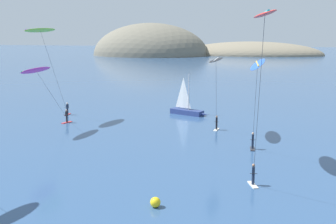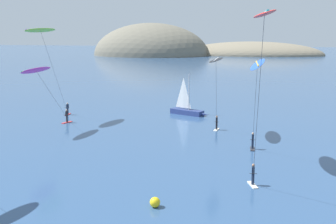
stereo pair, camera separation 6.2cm
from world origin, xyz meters
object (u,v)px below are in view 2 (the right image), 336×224
Objects in this scene: marker_buoy at (155,202)px; kitesurfer_red at (263,30)px; sailboat_near at (189,110)px; kitesurfer_lime at (43,36)px; kitesurfer_blue at (257,71)px; kitesurfer_magenta at (39,75)px; kitesurfer_black at (216,65)px.

kitesurfer_red is at bearing 2.77° from marker_buoy.
kitesurfer_lime is at bearing -157.05° from sailboat_near.
kitesurfer_blue is at bearing -66.59° from sailboat_near.
kitesurfer_red reaches higher than kitesurfer_blue.
kitesurfer_red is 30.25m from kitesurfer_magenta.
marker_buoy is (19.72, -24.02, -10.45)m from kitesurfer_lime.
kitesurfer_red is at bearing -42.05° from kitesurfer_lime.
kitesurfer_blue is (8.70, -20.09, 7.49)m from sailboat_near.
sailboat_near is at bearing 41.21° from kitesurfer_magenta.
kitesurfer_red reaches higher than sailboat_near.
kitesurfer_black is 0.94× the size of kitesurfer_magenta.
kitesurfer_blue is 0.78× the size of kitesurfer_lime.
kitesurfer_blue reaches higher than sailboat_near.
kitesurfer_blue is (4.22, -9.25, 0.30)m from kitesurfer_black.
kitesurfer_blue reaches higher than kitesurfer_magenta.
kitesurfer_lime reaches higher than kitesurfer_black.
kitesurfer_lime reaches higher than sailboat_near.
marker_buoy is (-2.28, -20.59, -7.49)m from kitesurfer_black.
kitesurfer_red is 12.97m from marker_buoy.
kitesurfer_lime reaches higher than marker_buoy.
kitesurfer_red reaches higher than kitesurfer_magenta.
kitesurfer_black is 22.47m from kitesurfer_lime.
kitesurfer_red reaches higher than marker_buoy.
kitesurfer_red is (4.27, -20.28, 3.70)m from kitesurfer_black.
kitesurfer_magenta is at bearing 133.72° from marker_buoy.
kitesurfer_red is 35.39m from kitesurfer_lime.
kitesurfer_black reaches higher than kitesurfer_magenta.
kitesurfer_magenta is (2.36, -5.86, -4.22)m from kitesurfer_lime.
kitesurfer_magenta is at bearing 143.28° from kitesurfer_red.
kitesurfer_lime is 1.29× the size of kitesurfer_magenta.
kitesurfer_black reaches higher than sailboat_near.
kitesurfer_magenta is (-23.87, 6.81, -1.55)m from kitesurfer_blue.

